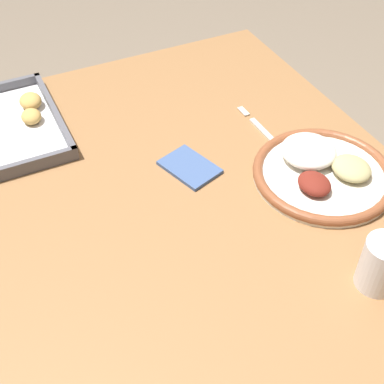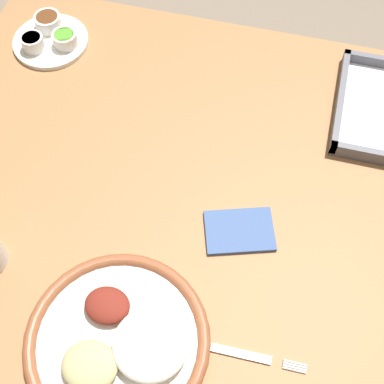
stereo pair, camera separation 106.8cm
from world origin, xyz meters
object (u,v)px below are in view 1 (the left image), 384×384
object	(u,v)px
dinner_plate	(322,171)
baking_tray	(6,126)
fork	(266,133)
napkin	(190,167)
drinking_cup	(381,264)

from	to	relation	value
dinner_plate	baking_tray	xyz separation A→B (m)	(0.42, 0.53, -0.00)
fork	baking_tray	bearing A→B (deg)	61.73
fork	napkin	size ratio (longest dim) A/B	1.49
dinner_plate	drinking_cup	world-z (taller)	drinking_cup
baking_tray	drinking_cup	world-z (taller)	drinking_cup
dinner_plate	drinking_cup	bearing A→B (deg)	163.55
dinner_plate	baking_tray	world-z (taller)	dinner_plate
dinner_plate	drinking_cup	xyz separation A→B (m)	(-0.25, 0.08, 0.03)
fork	drinking_cup	world-z (taller)	drinking_cup
fork	drinking_cup	bearing A→B (deg)	172.44
napkin	fork	bearing A→B (deg)	-81.21
dinner_plate	napkin	xyz separation A→B (m)	(0.13, 0.23, -0.01)
dinner_plate	fork	distance (m)	0.17
drinking_cup	baking_tray	bearing A→B (deg)	34.16
fork	napkin	bearing A→B (deg)	97.53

